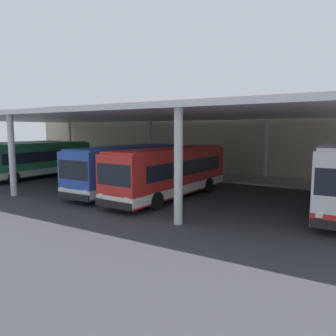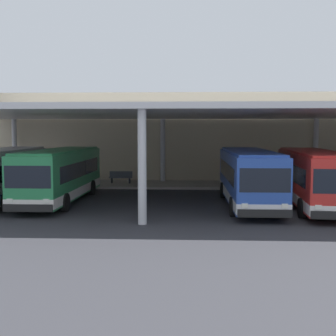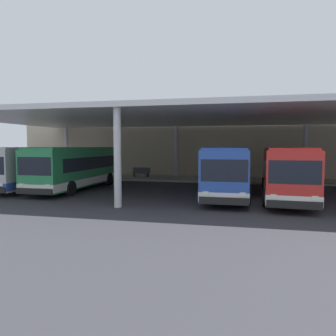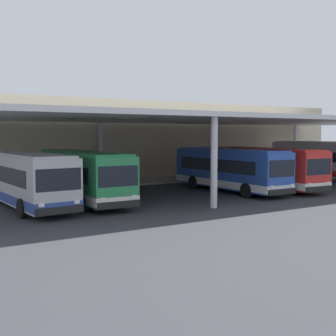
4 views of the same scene
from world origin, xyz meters
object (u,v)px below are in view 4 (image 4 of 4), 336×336
Objects in this scene: bus_departing at (326,160)px; banner_sign at (290,155)px; bus_second_bay at (83,176)px; bus_far_bay at (267,168)px; bus_nearest_bay at (26,179)px; bus_middle_bay at (229,169)px; bench_waiting at (73,178)px; trash_bin at (36,181)px.

bus_departing is 6.85m from banner_sign.
bus_far_bay is (14.68, -1.20, 0.00)m from bus_second_bay.
banner_sign is (30.18, 7.42, 0.32)m from bus_nearest_bay.
bus_nearest_bay is at bearing 176.85° from bus_middle_bay.
bus_second_bay is 24.40m from bus_departing.
bus_second_bay is 14.73m from bus_far_bay.
bus_second_bay is at bearing -164.58° from banner_sign.
bus_nearest_bay reaches higher than bench_waiting.
bus_nearest_bay is 1.01× the size of bus_second_bay.
bus_middle_bay is at bearing -152.08° from banner_sign.
bus_second_bay is at bearing 1.13° from bus_nearest_bay.
bus_far_bay is 17.92m from trash_bin.
bus_far_bay is (3.56, -0.32, 0.00)m from bus_middle_bay.
trash_bin is 27.48m from banner_sign.
banner_sign is at bearing 27.92° from bus_middle_bay.
banner_sign is at bearing 70.76° from bus_departing.
trash_bin is (2.74, 7.84, -0.98)m from bus_nearest_bay.
banner_sign reaches higher than bus_middle_bay.
bus_middle_bay is at bearing -35.95° from trash_bin.
bench_waiting is 0.56× the size of banner_sign.
bus_departing is at bearing -18.44° from bench_waiting.
bus_far_bay is at bearing -144.44° from banner_sign.
bus_far_bay is at bearing -167.88° from bus_departing.
bus_second_bay is (3.54, 0.07, 0.00)m from bus_nearest_bay.
bus_middle_bay is at bearing 174.79° from bus_far_bay.
bus_nearest_bay is 10.86× the size of trash_bin.
banner_sign is at bearing 13.81° from bus_nearest_bay.
bus_nearest_bay is 18.26m from bus_far_bay.
bus_second_bay is 5.87× the size of bench_waiting.
banner_sign is at bearing 15.42° from bus_second_bay.
bus_departing reaches higher than bus_middle_bay.
bus_departing is at bearing -15.30° from trash_bin.
bus_departing is at bearing 12.12° from bus_far_bay.
bus_second_bay is 7.87m from trash_bin.
bus_departing is (27.93, 0.95, 0.19)m from bus_nearest_bay.
bus_middle_bay is (11.12, -0.88, 0.00)m from bus_second_bay.
banner_sign reaches higher than bus_second_bay.
bus_nearest_bay is 5.91× the size of bench_waiting.
bus_nearest_bay and bus_second_bay have the same top height.
bench_waiting is 24.33m from banner_sign.
bus_middle_bay is 10.76× the size of trash_bin.
bus_far_bay is at bearing -37.43° from bench_waiting.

